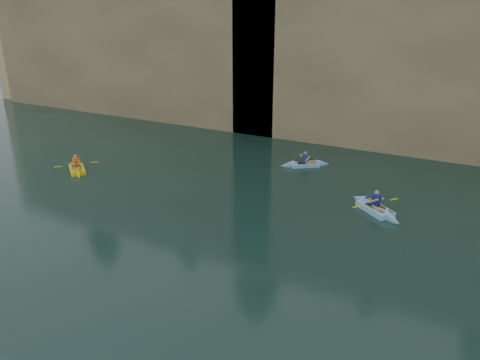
% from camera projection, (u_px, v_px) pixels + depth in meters
% --- Properties ---
extents(cliff, '(70.00, 16.00, 12.00)m').
position_uv_depth(cliff, '(412.00, 40.00, 33.47)').
color(cliff, tan).
rests_on(cliff, ground).
extents(cliff_slab_west, '(26.00, 2.40, 10.56)m').
position_uv_depth(cliff_slab_west, '(126.00, 47.00, 36.22)').
color(cliff_slab_west, tan).
rests_on(cliff_slab_west, ground).
extents(cliff_slab_center, '(24.00, 2.40, 11.40)m').
position_uv_depth(cliff_slab_center, '(428.00, 56.00, 26.59)').
color(cliff_slab_center, tan).
rests_on(cliff_slab_center, ground).
extents(sea_cave_west, '(4.50, 1.00, 4.00)m').
position_uv_depth(sea_cave_west, '(145.00, 93.00, 36.00)').
color(sea_cave_west, black).
rests_on(sea_cave_west, ground).
extents(sea_cave_center, '(3.50, 1.00, 3.20)m').
position_uv_depth(sea_cave_center, '(319.00, 118.00, 30.11)').
color(sea_cave_center, black).
rests_on(sea_cave_center, ground).
extents(kayaker_ltblue_near, '(2.92, 2.57, 1.25)m').
position_uv_depth(kayaker_ltblue_near, '(375.00, 208.00, 20.49)').
color(kayaker_ltblue_near, '#92C7F5').
rests_on(kayaker_ltblue_near, ground).
extents(kayaker_yellow, '(2.67, 2.34, 1.17)m').
position_uv_depth(kayaker_yellow, '(77.00, 169.00, 25.32)').
color(kayaker_yellow, yellow).
rests_on(kayaker_yellow, ground).
extents(kayaker_ltblue_mid, '(2.66, 2.14, 1.06)m').
position_uv_depth(kayaker_ltblue_mid, '(305.00, 164.00, 26.10)').
color(kayaker_ltblue_mid, '#84B8DD').
rests_on(kayaker_ltblue_mid, ground).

